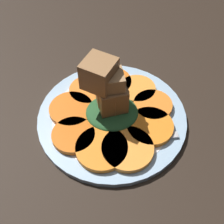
# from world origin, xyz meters

# --- Properties ---
(table_slab) EXTENTS (1.20, 1.20, 0.02)m
(table_slab) POSITION_xyz_m (0.00, 0.00, 0.01)
(table_slab) COLOR black
(table_slab) RESTS_ON ground
(plate) EXTENTS (0.26, 0.26, 0.01)m
(plate) POSITION_xyz_m (0.00, 0.00, 0.03)
(plate) COLOR #99B7D1
(plate) RESTS_ON table_slab
(carrot_slice_0) EXTENTS (0.08, 0.08, 0.01)m
(carrot_slice_0) POSITION_xyz_m (0.02, -0.07, 0.04)
(carrot_slice_0) COLOR orange
(carrot_slice_0) RESTS_ON plate
(carrot_slice_1) EXTENTS (0.08, 0.08, 0.01)m
(carrot_slice_1) POSITION_xyz_m (0.06, -0.03, 0.04)
(carrot_slice_1) COLOR orange
(carrot_slice_1) RESTS_ON plate
(carrot_slice_2) EXTENTS (0.07, 0.07, 0.01)m
(carrot_slice_2) POSITION_xyz_m (0.07, 0.02, 0.04)
(carrot_slice_2) COLOR orange
(carrot_slice_2) RESTS_ON plate
(carrot_slice_3) EXTENTS (0.07, 0.07, 0.01)m
(carrot_slice_3) POSITION_xyz_m (0.05, 0.06, 0.04)
(carrot_slice_3) COLOR orange
(carrot_slice_3) RESTS_ON plate
(carrot_slice_4) EXTENTS (0.08, 0.08, 0.01)m
(carrot_slice_4) POSITION_xyz_m (-0.00, 0.08, 0.04)
(carrot_slice_4) COLOR orange
(carrot_slice_4) RESTS_ON plate
(carrot_slice_5) EXTENTS (0.07, 0.07, 0.01)m
(carrot_slice_5) POSITION_xyz_m (-0.04, 0.06, 0.04)
(carrot_slice_5) COLOR orange
(carrot_slice_5) RESTS_ON plate
(carrot_slice_6) EXTENTS (0.08, 0.08, 0.01)m
(carrot_slice_6) POSITION_xyz_m (-0.07, 0.01, 0.04)
(carrot_slice_6) COLOR #D76215
(carrot_slice_6) RESTS_ON plate
(carrot_slice_7) EXTENTS (0.07, 0.07, 0.01)m
(carrot_slice_7) POSITION_xyz_m (-0.06, -0.04, 0.04)
(carrot_slice_7) COLOR #D45F12
(carrot_slice_7) RESTS_ON plate
(carrot_slice_8) EXTENTS (0.08, 0.08, 0.01)m
(carrot_slice_8) POSITION_xyz_m (-0.02, -0.07, 0.04)
(carrot_slice_8) COLOR orange
(carrot_slice_8) RESTS_ON plate
(center_pile) EXTENTS (0.10, 0.08, 0.11)m
(center_pile) POSITION_xyz_m (-0.00, 0.01, 0.08)
(center_pile) COLOR #235128
(center_pile) RESTS_ON plate
(fork) EXTENTS (0.18, 0.04, 0.00)m
(fork) POSITION_xyz_m (0.01, -0.05, 0.03)
(fork) COLOR #B2B2B7
(fork) RESTS_ON plate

